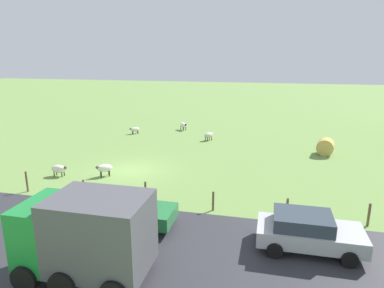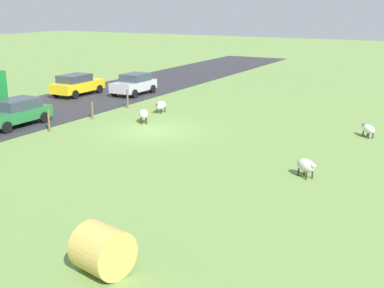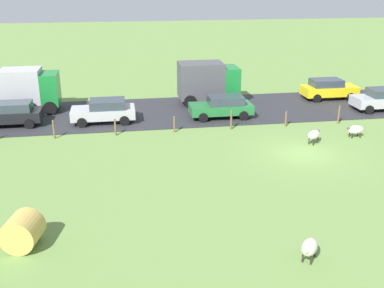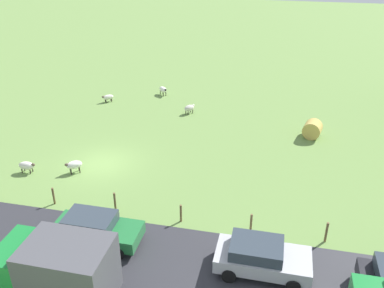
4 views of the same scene
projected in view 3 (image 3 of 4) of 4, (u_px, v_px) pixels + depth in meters
The scene contains 19 objects.
ground_plane at pixel (302, 154), 25.88m from camera, with size 160.00×160.00×0.00m, color #6B8E47.
road_strip at pixel (254, 108), 34.71m from camera, with size 8.00×80.00×0.06m, color #2D2D33.
sheep_2 at pixel (355, 130), 28.34m from camera, with size 0.57×1.15×0.77m.
sheep_3 at pixel (310, 247), 16.12m from camera, with size 1.09×1.01×0.78m.
sheep_4 at pixel (314, 135), 27.26m from camera, with size 1.01×1.09×0.83m.
hay_bale_0 at pixel (22, 231), 16.83m from camera, with size 1.32×1.32×1.25m, color tan.
fence_post_0 at pixel (339, 115), 30.91m from camera, with size 0.12×0.12×1.26m, color brown.
fence_post_1 at pixel (286, 119), 30.39m from camera, with size 0.12×0.12×1.06m, color brown.
fence_post_2 at pixel (231, 120), 29.79m from camera, with size 0.12×0.12×1.27m, color brown.
fence_post_3 at pixel (174, 124), 29.26m from camera, with size 0.12×0.12×1.05m, color brown.
fence_post_4 at pixel (115, 127), 28.70m from camera, with size 0.12×0.12×1.05m, color brown.
fence_post_5 at pixel (54, 130), 28.12m from camera, with size 0.12×0.12×1.16m, color brown.
truck_0 at pixel (30, 89), 33.22m from camera, with size 2.65×3.97×3.11m.
truck_2 at pixel (208, 81), 35.38m from camera, with size 2.73×4.56×3.16m.
car_1 at pixel (104, 110), 31.06m from camera, with size 2.21×4.25×1.54m.
car_2 at pixel (380, 99), 33.86m from camera, with size 2.08×3.83×1.58m.
car_3 at pixel (11, 113), 30.36m from camera, with size 2.08×4.00×1.56m.
car_4 at pixel (222, 106), 32.08m from camera, with size 2.09×4.35×1.52m.
car_5 at pixel (329, 89), 36.88m from camera, with size 2.07×4.34×1.60m.
Camera 3 is at (-22.77, 10.01, 9.50)m, focal length 43.02 mm.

